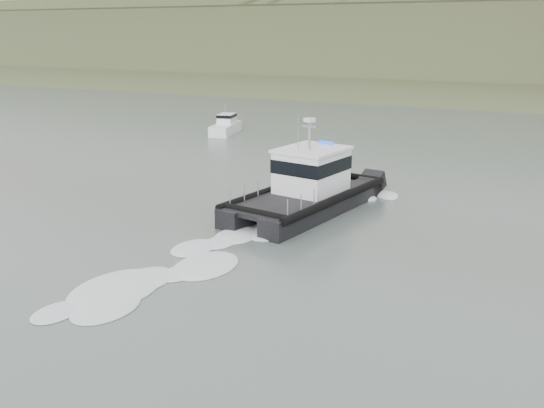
{
  "coord_description": "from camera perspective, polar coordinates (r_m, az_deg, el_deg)",
  "views": [
    {
      "loc": [
        11.36,
        -15.16,
        10.36
      ],
      "look_at": [
        -1.01,
        9.79,
        2.4
      ],
      "focal_mm": 40.0,
      "sensor_mm": 36.0,
      "label": 1
    }
  ],
  "objects": [
    {
      "name": "ground",
      "position": [
        21.6,
        -9.42,
        -12.95
      ],
      "size": [
        400.0,
        400.0,
        0.0
      ],
      "primitive_type": "plane",
      "color": "#495751",
      "rests_on": "ground"
    },
    {
      "name": "headlands",
      "position": [
        141.16,
        22.39,
        13.44
      ],
      "size": [
        500.0,
        105.36,
        27.12
      ],
      "color": "#40512E",
      "rests_on": "ground"
    },
    {
      "name": "patrol_boat",
      "position": [
        36.18,
        3.42,
        1.63
      ],
      "size": [
        6.14,
        12.3,
        5.71
      ],
      "rotation": [
        0.0,
        0.0,
        -0.16
      ],
      "color": "black",
      "rests_on": "ground"
    },
    {
      "name": "motorboat",
      "position": [
        64.29,
        -4.36,
        7.34
      ],
      "size": [
        3.2,
        6.05,
        3.17
      ],
      "rotation": [
        0.0,
        0.0,
        0.23
      ],
      "color": "white",
      "rests_on": "ground"
    }
  ]
}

